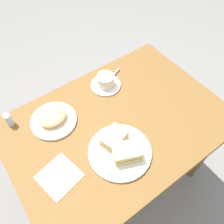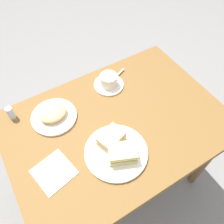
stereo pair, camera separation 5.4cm
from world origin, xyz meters
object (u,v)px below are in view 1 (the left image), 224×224
(dining_table, at_px, (117,131))
(sandwich_front, at_px, (127,152))
(sandwich_plate, at_px, (120,152))
(salt_shaker, at_px, (9,120))
(spoon, at_px, (113,75))
(coffee_saucer, at_px, (106,85))
(coffee_cup, at_px, (105,80))
(side_plate, at_px, (54,121))
(sandwich_back, at_px, (114,138))
(napkin, at_px, (59,176))

(dining_table, relative_size, sandwich_front, 7.41)
(sandwich_plate, height_order, salt_shaker, salt_shaker)
(spoon, xyz_separation_m, salt_shaker, (0.59, -0.03, 0.02))
(coffee_saucer, relative_size, salt_shaker, 2.28)
(sandwich_plate, relative_size, spoon, 2.94)
(coffee_cup, bearing_deg, sandwich_plate, 63.88)
(coffee_cup, bearing_deg, side_plate, 7.84)
(coffee_saucer, bearing_deg, spoon, -156.63)
(sandwich_back, xyz_separation_m, coffee_saucer, (-0.17, -0.31, -0.04))
(sandwich_plate, xyz_separation_m, spoon, (-0.25, -0.40, 0.01))
(dining_table, distance_m, sandwich_front, 0.22)
(sandwich_back, bearing_deg, coffee_saucer, -118.76)
(spoon, bearing_deg, side_plate, 10.62)
(sandwich_front, height_order, spoon, sandwich_front)
(sandwich_front, bearing_deg, salt_shaker, -53.30)
(sandwich_back, bearing_deg, salt_shaker, -47.79)
(sandwich_plate, distance_m, spoon, 0.47)
(side_plate, bearing_deg, sandwich_back, 121.93)
(dining_table, relative_size, sandwich_back, 7.89)
(sandwich_plate, bearing_deg, side_plate, -63.58)
(spoon, height_order, napkin, spoon)
(coffee_saucer, distance_m, side_plate, 0.34)
(dining_table, bearing_deg, napkin, 11.63)
(sandwich_back, bearing_deg, sandwich_front, 92.02)
(coffee_saucer, relative_size, napkin, 1.08)
(dining_table, xyz_separation_m, napkin, (0.36, 0.07, 0.08))
(coffee_saucer, xyz_separation_m, napkin, (0.45, 0.30, -0.00))
(sandwich_plate, relative_size, sandwich_back, 2.09)
(spoon, bearing_deg, napkin, 32.81)
(sandwich_front, relative_size, napkin, 0.95)
(napkin, relative_size, salt_shaker, 2.12)
(side_plate, bearing_deg, coffee_cup, -172.16)
(coffee_cup, distance_m, side_plate, 0.34)
(napkin, distance_m, salt_shaker, 0.37)
(dining_table, relative_size, napkin, 7.02)
(dining_table, distance_m, napkin, 0.37)
(napkin, height_order, salt_shaker, salt_shaker)
(sandwich_plate, height_order, side_plate, same)
(sandwich_back, bearing_deg, sandwich_plate, 81.70)
(sandwich_plate, xyz_separation_m, coffee_cup, (-0.18, -0.37, 0.04))
(sandwich_front, distance_m, coffee_saucer, 0.43)
(sandwich_front, xyz_separation_m, sandwich_back, (0.00, -0.09, -0.00))
(dining_table, height_order, spoon, spoon)
(coffee_saucer, xyz_separation_m, spoon, (-0.07, -0.03, 0.01))
(sandwich_plate, xyz_separation_m, sandwich_front, (-0.01, 0.03, 0.04))
(salt_shaker, bearing_deg, side_plate, 148.23)
(sandwich_front, height_order, napkin, sandwich_front)
(coffee_cup, xyz_separation_m, napkin, (0.45, 0.31, -0.04))
(napkin, xyz_separation_m, salt_shaker, (0.06, -0.37, 0.03))
(coffee_cup, bearing_deg, sandwich_back, 61.28)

